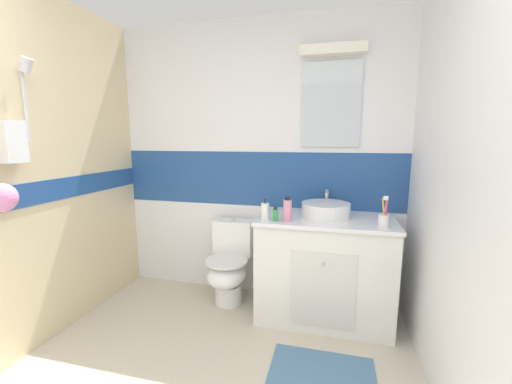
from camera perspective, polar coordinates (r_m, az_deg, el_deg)
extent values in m
cube|color=beige|center=(2.29, -8.46, -30.95)|extent=(3.20, 3.48, 0.04)
cube|color=white|center=(3.11, 0.28, -9.97)|extent=(3.20, 0.10, 0.85)
cube|color=#234C8C|center=(2.95, 0.27, 2.44)|extent=(3.20, 0.10, 0.50)
cube|color=white|center=(2.97, 0.31, 18.45)|extent=(3.20, 0.10, 1.15)
cube|color=silver|center=(2.80, 13.37, 15.07)|extent=(0.48, 0.02, 0.69)
cube|color=white|center=(2.84, 13.72, 23.75)|extent=(0.53, 0.10, 0.08)
cube|color=beige|center=(2.61, -37.83, 2.79)|extent=(0.10, 3.48, 2.50)
cube|color=#234C8C|center=(2.59, -36.75, -0.61)|extent=(0.01, 3.48, 0.16)
cube|color=white|center=(2.49, -37.85, 7.19)|extent=(0.10, 0.14, 0.26)
cylinder|color=silver|center=(2.60, -36.22, 12.70)|extent=(0.02, 0.02, 0.48)
cylinder|color=silver|center=(2.60, -36.18, 18.06)|extent=(0.10, 0.07, 0.11)
sphere|color=pink|center=(2.38, -39.00, -0.81)|extent=(0.17, 0.17, 0.17)
cube|color=white|center=(1.74, 35.87, 0.56)|extent=(0.10, 3.48, 2.50)
cube|color=silver|center=(2.73, 12.16, -13.47)|extent=(1.05, 0.58, 0.82)
cube|color=white|center=(2.58, 12.48, -4.84)|extent=(1.07, 0.60, 0.03)
cube|color=silver|center=(2.48, 11.86, -16.97)|extent=(0.47, 0.01, 0.57)
cylinder|color=silver|center=(2.38, 12.02, -12.72)|extent=(0.02, 0.02, 0.03)
cylinder|color=white|center=(2.59, 12.47, -3.15)|extent=(0.38, 0.38, 0.11)
cylinder|color=#AFB1BA|center=(2.58, 12.51, -2.06)|extent=(0.31, 0.31, 0.01)
cylinder|color=silver|center=(2.80, 12.64, -1.50)|extent=(0.03, 0.03, 0.18)
cylinder|color=silver|center=(2.68, 12.64, -0.04)|extent=(0.02, 0.17, 0.02)
cylinder|color=white|center=(3.01, -4.99, -17.72)|extent=(0.24, 0.24, 0.18)
ellipsoid|color=white|center=(2.89, -5.32, -14.53)|extent=(0.34, 0.42, 0.22)
cylinder|color=white|center=(2.84, -5.36, -12.29)|extent=(0.37, 0.37, 0.02)
cube|color=white|center=(2.97, -4.05, -8.13)|extent=(0.36, 0.17, 0.33)
cylinder|color=silver|center=(2.93, -4.09, -4.94)|extent=(0.04, 0.04, 0.02)
cylinder|color=white|center=(2.41, 22.02, -4.88)|extent=(0.07, 0.07, 0.09)
cylinder|color=#D872BF|center=(2.41, 22.24, -3.14)|extent=(0.03, 0.02, 0.18)
cube|color=white|center=(2.40, 22.37, -1.04)|extent=(0.02, 0.02, 0.03)
cylinder|color=gold|center=(2.41, 22.04, -3.12)|extent=(0.03, 0.02, 0.18)
cube|color=white|center=(2.40, 22.18, -1.01)|extent=(0.02, 0.02, 0.03)
cylinder|color=#D83F4C|center=(2.40, 22.48, -3.16)|extent=(0.02, 0.02, 0.18)
cube|color=white|center=(2.38, 22.62, -1.00)|extent=(0.01, 0.02, 0.03)
cylinder|color=white|center=(2.43, 1.66, -3.56)|extent=(0.06, 0.06, 0.13)
cylinder|color=#262626|center=(2.41, 1.67, -1.62)|extent=(0.01, 0.01, 0.04)
cylinder|color=#262626|center=(2.39, 1.61, -1.26)|extent=(0.01, 0.02, 0.01)
cylinder|color=pink|center=(2.40, 5.69, -3.34)|extent=(0.06, 0.06, 0.16)
cylinder|color=black|center=(2.38, 5.72, -1.19)|extent=(0.05, 0.05, 0.02)
cube|color=green|center=(2.40, 3.53, -4.24)|extent=(0.04, 0.03, 0.09)
cylinder|color=black|center=(2.39, 3.54, -2.95)|extent=(0.03, 0.03, 0.02)
cube|color=#4C7299|center=(2.35, 11.82, -29.17)|extent=(0.66, 0.40, 0.01)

